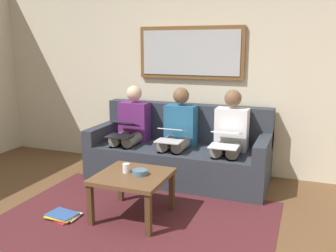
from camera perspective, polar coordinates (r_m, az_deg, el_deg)
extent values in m
cube|color=beige|center=(4.92, 3.79, 8.40)|extent=(6.00, 0.12, 2.60)
cube|color=#4C1E23|center=(3.66, -4.91, -14.22)|extent=(2.60, 1.80, 0.01)
cube|color=#2D333D|center=(4.61, 1.56, -5.69)|extent=(2.20, 0.90, 0.42)
cube|color=#2D333D|center=(4.81, 2.98, 0.63)|extent=(2.20, 0.20, 0.48)
cube|color=#2D333D|center=(4.30, 14.65, -3.11)|extent=(0.14, 0.90, 0.20)
cube|color=#2D333D|center=(4.95, -9.73, -0.87)|extent=(0.14, 0.90, 0.20)
cube|color=brown|center=(4.82, 3.51, 11.30)|extent=(1.39, 0.04, 0.67)
cube|color=#B2B7BC|center=(4.79, 3.42, 11.29)|extent=(1.29, 0.01, 0.57)
cube|color=brown|center=(3.56, -5.52, -7.79)|extent=(0.67, 0.67, 0.04)
cube|color=#4C331E|center=(3.29, -3.06, -13.67)|extent=(0.05, 0.05, 0.40)
cube|color=#4C331E|center=(3.55, -11.95, -11.91)|extent=(0.05, 0.05, 0.40)
cube|color=#4C331E|center=(3.78, 0.60, -10.04)|extent=(0.05, 0.05, 0.40)
cube|color=#4C331E|center=(4.01, -7.38, -8.81)|extent=(0.05, 0.05, 0.40)
cylinder|color=silver|center=(3.60, -6.51, -6.51)|extent=(0.07, 0.07, 0.09)
cylinder|color=slate|center=(3.53, -4.37, -7.19)|extent=(0.14, 0.14, 0.05)
cube|color=silver|center=(4.42, 9.88, -0.48)|extent=(0.38, 0.22, 0.50)
sphere|color=brown|center=(4.35, 10.06, 4.27)|extent=(0.20, 0.20, 0.20)
cylinder|color=gray|center=(4.25, 10.43, -3.53)|extent=(0.14, 0.42, 0.14)
cylinder|color=gray|center=(4.28, 8.06, -3.32)|extent=(0.14, 0.42, 0.14)
cylinder|color=gray|center=(4.14, 9.73, -8.02)|extent=(0.11, 0.11, 0.42)
cylinder|color=gray|center=(4.17, 7.29, -7.76)|extent=(0.11, 0.11, 0.42)
cube|color=white|center=(4.05, 8.66, -3.16)|extent=(0.31, 0.24, 0.01)
cube|color=white|center=(4.15, 9.14, -1.02)|extent=(0.31, 0.24, 0.06)
cube|color=#A5C6EA|center=(4.15, 9.14, -0.98)|extent=(0.28, 0.21, 0.05)
cube|color=#235B84|center=(4.58, 2.01, 0.15)|extent=(0.38, 0.22, 0.50)
sphere|color=brown|center=(4.52, 2.05, 4.75)|extent=(0.20, 0.20, 0.20)
cylinder|color=gray|center=(4.40, 2.21, -2.77)|extent=(0.14, 0.42, 0.14)
cylinder|color=gray|center=(4.46, 0.02, -2.55)|extent=(0.14, 0.42, 0.14)
cylinder|color=gray|center=(4.30, 1.27, -7.06)|extent=(0.11, 0.11, 0.42)
cylinder|color=gray|center=(4.36, -0.97, -6.78)|extent=(0.11, 0.11, 0.42)
cube|color=silver|center=(4.22, 0.15, -2.36)|extent=(0.30, 0.21, 0.01)
cube|color=silver|center=(4.31, 0.77, -0.54)|extent=(0.30, 0.21, 0.06)
cube|color=#A5C6EA|center=(4.31, 0.75, -0.50)|extent=(0.27, 0.18, 0.05)
cube|color=#66236B|center=(4.82, -5.20, 0.73)|extent=(0.38, 0.22, 0.50)
sphere|color=beige|center=(4.76, -5.29, 5.10)|extent=(0.20, 0.20, 0.20)
cylinder|color=gray|center=(4.64, -5.29, -2.02)|extent=(0.14, 0.42, 0.14)
cylinder|color=gray|center=(4.72, -7.26, -1.82)|extent=(0.14, 0.42, 0.14)
cylinder|color=gray|center=(4.54, -6.40, -6.06)|extent=(0.11, 0.11, 0.42)
cylinder|color=gray|center=(4.62, -8.39, -5.78)|extent=(0.11, 0.11, 0.42)
cube|color=black|center=(4.48, -7.53, -1.59)|extent=(0.30, 0.24, 0.01)
cube|color=black|center=(4.59, -6.63, 0.30)|extent=(0.30, 0.23, 0.09)
cube|color=#A5C6EA|center=(4.59, -6.65, 0.34)|extent=(0.27, 0.20, 0.07)
cube|color=red|center=(3.81, -16.10, -13.45)|extent=(0.33, 0.27, 0.01)
cube|color=white|center=(3.82, -15.69, -13.22)|extent=(0.29, 0.21, 0.01)
cube|color=yellow|center=(3.80, -16.19, -13.23)|extent=(0.29, 0.21, 0.01)
cube|color=#33569E|center=(3.81, -16.13, -13.01)|extent=(0.31, 0.24, 0.01)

